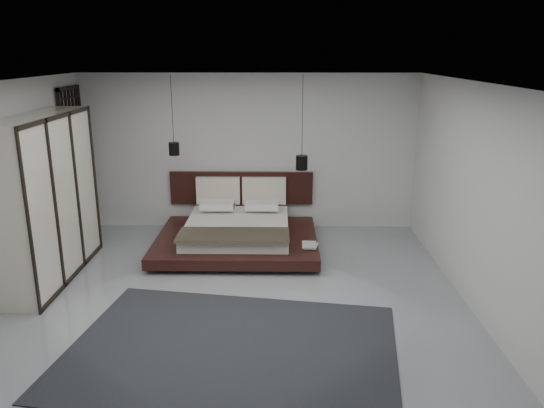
{
  "coord_description": "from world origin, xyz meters",
  "views": [
    {
      "loc": [
        0.56,
        -6.44,
        3.15
      ],
      "look_at": [
        0.45,
        1.2,
        0.95
      ],
      "focal_mm": 35.0,
      "sensor_mm": 36.0,
      "label": 1
    }
  ],
  "objects_px": {
    "lattice_screen": "(76,163)",
    "bed": "(238,231)",
    "wardrobe": "(47,199)",
    "rug": "(232,349)",
    "pendant_right": "(302,162)",
    "pendant_left": "(174,149)"
  },
  "relations": [
    {
      "from": "bed",
      "to": "pendant_right",
      "type": "xyz_separation_m",
      "value": [
        1.07,
        0.39,
        1.08
      ]
    },
    {
      "from": "lattice_screen",
      "to": "pendant_right",
      "type": "bearing_deg",
      "value": -2.09
    },
    {
      "from": "bed",
      "to": "pendant_right",
      "type": "distance_m",
      "value": 1.57
    },
    {
      "from": "lattice_screen",
      "to": "pendant_right",
      "type": "distance_m",
      "value": 3.88
    },
    {
      "from": "lattice_screen",
      "to": "wardrobe",
      "type": "bearing_deg",
      "value": -81.99
    },
    {
      "from": "lattice_screen",
      "to": "pendant_right",
      "type": "height_order",
      "value": "pendant_right"
    },
    {
      "from": "bed",
      "to": "rug",
      "type": "relative_size",
      "value": 0.73
    },
    {
      "from": "pendant_left",
      "to": "wardrobe",
      "type": "xyz_separation_m",
      "value": [
        -1.49,
        -1.65,
        -0.42
      ]
    },
    {
      "from": "lattice_screen",
      "to": "pendant_left",
      "type": "xyz_separation_m",
      "value": [
        1.74,
        -0.14,
        0.29
      ]
    },
    {
      "from": "lattice_screen",
      "to": "wardrobe",
      "type": "height_order",
      "value": "lattice_screen"
    },
    {
      "from": "wardrobe",
      "to": "pendant_right",
      "type": "bearing_deg",
      "value": 24.42
    },
    {
      "from": "lattice_screen",
      "to": "bed",
      "type": "distance_m",
      "value": 3.04
    },
    {
      "from": "wardrobe",
      "to": "rug",
      "type": "distance_m",
      "value": 3.56
    },
    {
      "from": "rug",
      "to": "pendant_right",
      "type": "bearing_deg",
      "value": 76.16
    },
    {
      "from": "lattice_screen",
      "to": "rug",
      "type": "distance_m",
      "value": 4.97
    },
    {
      "from": "lattice_screen",
      "to": "wardrobe",
      "type": "distance_m",
      "value": 1.81
    },
    {
      "from": "lattice_screen",
      "to": "bed",
      "type": "relative_size",
      "value": 1.0
    },
    {
      "from": "wardrobe",
      "to": "pendant_left",
      "type": "bearing_deg",
      "value": 47.91
    },
    {
      "from": "pendant_right",
      "to": "rug",
      "type": "xyz_separation_m",
      "value": [
        -0.89,
        -3.61,
        -1.35
      ]
    },
    {
      "from": "pendant_left",
      "to": "pendant_right",
      "type": "height_order",
      "value": "same"
    },
    {
      "from": "pendant_right",
      "to": "rug",
      "type": "height_order",
      "value": "pendant_right"
    },
    {
      "from": "bed",
      "to": "pendant_left",
      "type": "distance_m",
      "value": 1.74
    }
  ]
}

